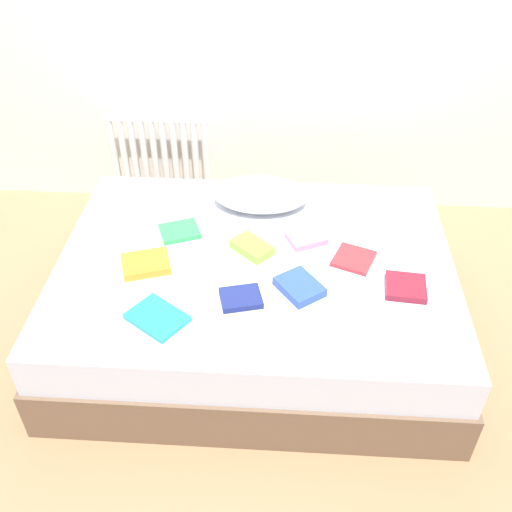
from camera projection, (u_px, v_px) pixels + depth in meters
ground_plane at (255, 329)px, 3.23m from camera, size 8.00×8.00×0.00m
bed at (255, 296)px, 3.08m from camera, size 2.00×1.50×0.50m
radiator at (160, 154)px, 3.95m from camera, size 0.67×0.04×0.57m
pillow at (261, 194)px, 3.25m from camera, size 0.52×0.34×0.14m
textbook_navy at (241, 298)px, 2.68m from camera, size 0.22×0.19×0.03m
textbook_orange at (146, 264)px, 2.86m from camera, size 0.27×0.24×0.04m
textbook_red at (354, 259)px, 2.90m from camera, size 0.24×0.25×0.02m
textbook_lime at (252, 247)px, 2.96m from camera, size 0.24×0.23×0.05m
textbook_maroon at (406, 287)px, 2.73m from camera, size 0.20×0.20×0.03m
textbook_pink at (306, 238)px, 3.03m from camera, size 0.23×0.21×0.03m
textbook_green at (180, 231)px, 3.08m from camera, size 0.24×0.23×0.03m
textbook_blue at (300, 287)px, 2.73m from camera, size 0.26×0.27×0.04m
textbook_teal at (157, 318)px, 2.58m from camera, size 0.31×0.29×0.02m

